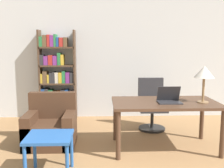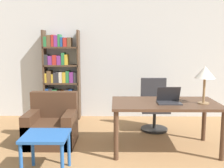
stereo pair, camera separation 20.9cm
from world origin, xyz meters
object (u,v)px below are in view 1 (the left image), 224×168
(bookshelf, at_px, (56,78))
(side_table_blue, at_px, (49,142))
(office_chair, at_px, (152,106))
(armchair, at_px, (51,128))
(laptop, at_px, (169,99))
(table_lamp, at_px, (204,73))
(desk, at_px, (165,107))

(bookshelf, bearing_deg, side_table_blue, -82.31)
(office_chair, height_order, armchair, office_chair)
(laptop, xyz_separation_m, side_table_blue, (-1.67, -0.74, -0.38))
(office_chair, bearing_deg, bookshelf, 159.15)
(table_lamp, bearing_deg, office_chair, 117.90)
(desk, height_order, office_chair, office_chair)
(office_chair, distance_m, armchair, 1.96)
(side_table_blue, bearing_deg, table_lamp, 18.46)
(desk, relative_size, office_chair, 1.65)
(armchair, distance_m, bookshelf, 1.65)
(bookshelf, bearing_deg, table_lamp, -35.82)
(side_table_blue, bearing_deg, laptop, 24.05)
(desk, height_order, side_table_blue, desk)
(office_chair, xyz_separation_m, armchair, (-1.79, -0.77, -0.18))
(laptop, relative_size, bookshelf, 0.18)
(desk, relative_size, side_table_blue, 2.90)
(bookshelf, bearing_deg, desk, -41.53)
(bookshelf, bearing_deg, armchair, -83.89)
(table_lamp, xyz_separation_m, office_chair, (-0.57, 1.08, -0.74))
(office_chair, xyz_separation_m, bookshelf, (-1.95, 0.74, 0.45))
(table_lamp, distance_m, bookshelf, 3.13)
(laptop, relative_size, table_lamp, 0.62)
(desk, bearing_deg, laptop, -53.63)
(laptop, xyz_separation_m, armchair, (-1.85, 0.29, -0.53))
(side_table_blue, height_order, bookshelf, bookshelf)
(desk, relative_size, laptop, 4.65)
(laptop, bearing_deg, bookshelf, 138.12)
(office_chair, relative_size, side_table_blue, 1.76)
(armchair, xyz_separation_m, bookshelf, (-0.16, 1.51, 0.63))
(desk, height_order, armchair, armchair)
(armchair, bearing_deg, bookshelf, 96.11)
(office_chair, bearing_deg, armchair, -156.78)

